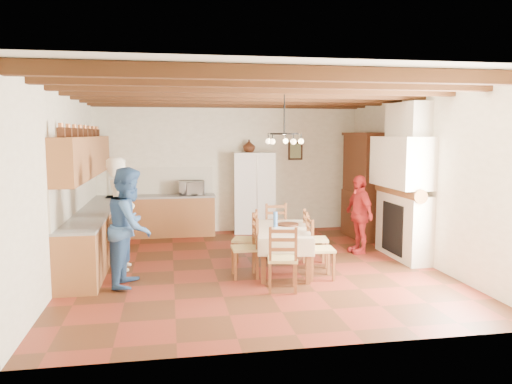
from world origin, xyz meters
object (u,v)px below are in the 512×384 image
hutch (364,186)px  dining_table (284,233)px  chair_end_near (283,258)px  person_man (121,213)px  person_woman_blue (130,227)px  microwave (192,188)px  chair_right_near (321,248)px  chair_end_far (277,231)px  person_woman_red (359,214)px  chair_right_far (315,238)px  refrigerator (254,192)px  chair_left_far (245,238)px  chair_left_near (245,247)px

hutch → dining_table: size_ratio=1.30×
chair_end_near → person_man: 2.91m
person_woman_blue → microwave: 3.74m
chair_end_near → person_man: size_ratio=0.51×
chair_right_near → chair_end_far: size_ratio=1.00×
chair_right_near → person_woman_red: (1.22, 1.51, 0.26)m
person_man → microwave: size_ratio=3.35×
chair_right_far → chair_end_far: (-0.49, 0.77, 0.00)m
refrigerator → hutch: hutch is taller
person_woman_red → person_man: bearing=-93.0°
chair_left_far → chair_right_far: bearing=99.5°
person_man → microwave: bearing=-28.0°
hutch → person_woman_blue: 5.39m
dining_table → chair_end_far: 1.00m
chair_left_far → chair_right_near: bearing=67.7°
chair_end_near → chair_end_far: size_ratio=1.00×
chair_end_far → person_man: size_ratio=0.51×
refrigerator → chair_right_near: (0.38, -3.88, -0.43)m
chair_left_far → refrigerator: bearing=-174.3°
refrigerator → chair_left_far: refrigerator is taller
refrigerator → chair_right_near: 3.92m
dining_table → person_man: person_man is taller
chair_end_near → person_woman_blue: person_woman_blue is taller
hutch → chair_right_far: (-1.69, -2.07, -0.66)m
refrigerator → chair_end_far: refrigerator is taller
person_woman_blue → person_woman_red: 4.32m
chair_left_near → chair_right_far: bearing=109.8°
chair_right_near → microwave: bearing=30.7°
chair_left_near → person_woman_red: person_woman_red is taller
chair_right_near → person_woman_red: bearing=-34.1°
hutch → person_man: size_ratio=1.21×
hutch → person_man: bearing=-164.4°
chair_end_far → refrigerator: bearing=94.8°
dining_table → chair_right_near: chair_right_near is taller
person_man → chair_end_far: bearing=-83.8°
chair_left_near → chair_left_far: (0.10, 0.63, 0.00)m
chair_end_near → microwave: microwave is taller
chair_left_far → chair_left_near: bearing=9.2°
chair_left_far → chair_right_near: same height
chair_left_near → person_woman_blue: person_woman_blue is taller
chair_right_far → microwave: size_ratio=1.71×
chair_left_far → chair_end_far: same height
dining_table → chair_end_far: size_ratio=1.82×
person_woman_blue → refrigerator: bearing=-24.0°
refrigerator → person_man: bearing=-127.2°
dining_table → hutch: bearing=44.8°
chair_right_near → person_woman_blue: size_ratio=0.54×
hutch → chair_left_near: size_ratio=2.37×
chair_left_near → chair_end_near: (0.43, -0.77, 0.00)m
microwave → chair_left_near: bearing=-78.9°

